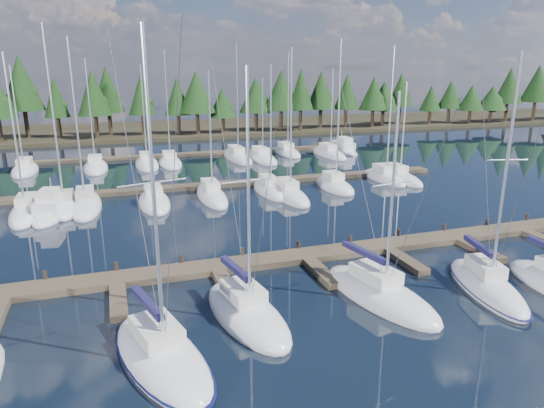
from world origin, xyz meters
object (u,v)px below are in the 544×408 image
object	(u,v)px
front_sailboat_2	(246,313)
motor_yacht_right	(343,149)
front_sailboat_4	(486,286)
motor_yacht_left	(51,211)
front_sailboat_3	(379,294)
front_sailboat_1	(161,355)
main_dock	(307,259)

from	to	relation	value
front_sailboat_2	motor_yacht_right	xyz separation A→B (m)	(27.53, 44.09, 0.15)
front_sailboat_4	motor_yacht_left	size ratio (longest dim) A/B	1.73
front_sailboat_3	motor_yacht_right	bearing A→B (deg)	65.78
front_sailboat_1	motor_yacht_left	distance (m)	25.98
motor_yacht_right	main_dock	bearing A→B (deg)	-119.63
motor_yacht_left	front_sailboat_4	bearing A→B (deg)	-43.53
motor_yacht_left	motor_yacht_right	world-z (taller)	motor_yacht_left
front_sailboat_1	front_sailboat_2	xyz separation A→B (m)	(4.55, 2.47, 0.00)
front_sailboat_3	front_sailboat_4	distance (m)	6.43
front_sailboat_2	front_sailboat_4	xyz separation A→B (m)	(13.94, -1.31, 0.01)
main_dock	front_sailboat_2	xyz separation A→B (m)	(-5.81, -5.90, 0.08)
motor_yacht_right	front_sailboat_1	bearing A→B (deg)	-124.57
front_sailboat_4	motor_yacht_left	distance (m)	34.76
front_sailboat_3	motor_yacht_right	size ratio (longest dim) A/B	1.58
front_sailboat_3	front_sailboat_4	bearing A→B (deg)	-9.95
front_sailboat_3	motor_yacht_left	size ratio (longest dim) A/B	1.50
motor_yacht_right	front_sailboat_3	bearing A→B (deg)	-114.22
front_sailboat_1	front_sailboat_2	bearing A→B (deg)	28.47
main_dock	motor_yacht_right	size ratio (longest dim) A/B	5.73
main_dock	front_sailboat_2	world-z (taller)	front_sailboat_2
main_dock	front_sailboat_4	bearing A→B (deg)	-41.58
front_sailboat_1	motor_yacht_left	xyz separation A→B (m)	(-6.71, 25.09, 0.15)
main_dock	front_sailboat_2	bearing A→B (deg)	-134.54
main_dock	front_sailboat_4	size ratio (longest dim) A/B	3.14
motor_yacht_right	motor_yacht_left	bearing A→B (deg)	-151.04
front_sailboat_2	front_sailboat_4	world-z (taller)	front_sailboat_4
front_sailboat_4	front_sailboat_3	bearing A→B (deg)	170.05
front_sailboat_1	front_sailboat_3	size ratio (longest dim) A/B	1.22
front_sailboat_3	front_sailboat_4	size ratio (longest dim) A/B	0.86
main_dock	front_sailboat_1	size ratio (longest dim) A/B	2.98
front_sailboat_2	motor_yacht_left	distance (m)	25.27
main_dock	front_sailboat_3	bearing A→B (deg)	-73.59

